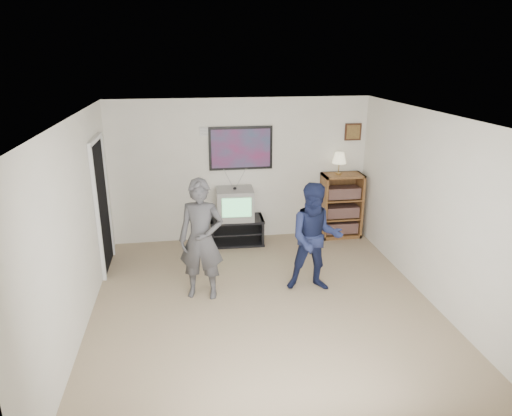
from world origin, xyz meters
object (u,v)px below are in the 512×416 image
object	(u,v)px
person_tall	(201,240)
person_short	(315,238)
media_stand	(237,231)
bookshelf	(341,205)
crt_television	(235,204)

from	to	relation	value
person_tall	person_short	world-z (taller)	person_tall
media_stand	person_tall	distance (m)	1.98
person_short	bookshelf	bearing A→B (deg)	70.14
crt_television	bookshelf	distance (m)	1.94
person_tall	person_short	size ratio (longest dim) A/B	1.07
crt_television	person_short	distance (m)	2.03
bookshelf	person_tall	distance (m)	3.16
bookshelf	media_stand	bearing A→B (deg)	-178.50
person_tall	bookshelf	bearing A→B (deg)	48.35
bookshelf	person_short	bearing A→B (deg)	-118.65
media_stand	person_tall	xyz separation A→B (m)	(-0.67, -1.76, 0.60)
crt_television	person_tall	bearing A→B (deg)	-107.56
bookshelf	person_tall	xyz separation A→B (m)	(-2.58, -1.81, 0.25)
bookshelf	person_tall	bearing A→B (deg)	-144.88
media_stand	person_tall	world-z (taller)	person_tall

